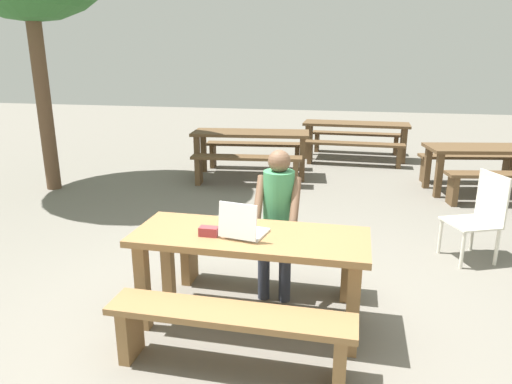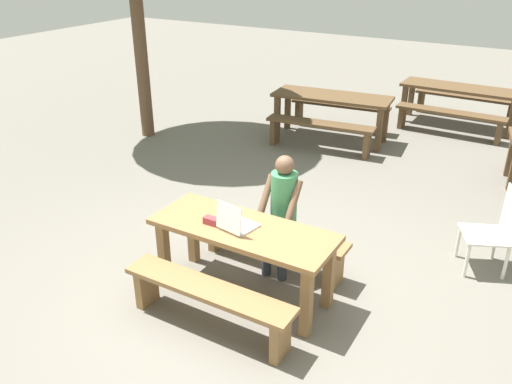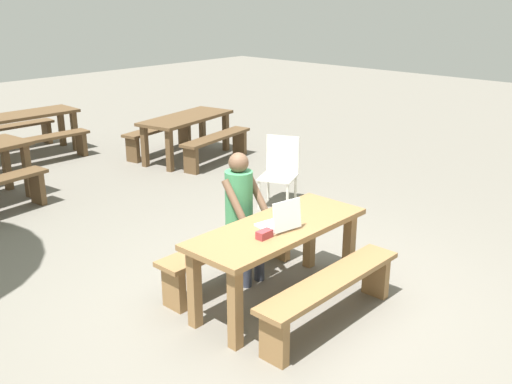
{
  "view_description": "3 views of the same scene",
  "coord_description": "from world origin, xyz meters",
  "px_view_note": "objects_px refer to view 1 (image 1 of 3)",
  "views": [
    {
      "loc": [
        0.73,
        -3.12,
        2.0
      ],
      "look_at": [
        -0.01,
        0.25,
        0.99
      ],
      "focal_mm": 32.65,
      "sensor_mm": 36.0,
      "label": 1
    },
    {
      "loc": [
        2.22,
        -3.56,
        3.11
      ],
      "look_at": [
        -0.01,
        0.25,
        0.99
      ],
      "focal_mm": 36.82,
      "sensor_mm": 36.0,
      "label": 2
    },
    {
      "loc": [
        -3.58,
        -3.07,
        2.67
      ],
      "look_at": [
        -0.01,
        0.25,
        0.99
      ],
      "focal_mm": 41.17,
      "sensor_mm": 36.0,
      "label": 3
    }
  ],
  "objects_px": {
    "laptop": "(243,228)",
    "plastic_chair": "(479,216)",
    "small_pouch": "(209,231)",
    "picnic_table_distant": "(486,155)",
    "picnic_table_front": "(250,250)",
    "picnic_table_mid": "(356,128)",
    "picnic_table_rear": "(251,139)",
    "person_seated": "(278,214)"
  },
  "relations": [
    {
      "from": "laptop",
      "to": "picnic_table_mid",
      "type": "height_order",
      "value": "laptop"
    },
    {
      "from": "small_pouch",
      "to": "picnic_table_rear",
      "type": "xyz_separation_m",
      "value": [
        -0.74,
        4.61,
        -0.12
      ]
    },
    {
      "from": "small_pouch",
      "to": "picnic_table_distant",
      "type": "bearing_deg",
      "value": 56.26
    },
    {
      "from": "laptop",
      "to": "plastic_chair",
      "type": "xyz_separation_m",
      "value": [
        2.02,
        1.74,
        -0.35
      ]
    },
    {
      "from": "picnic_table_front",
      "to": "person_seated",
      "type": "distance_m",
      "value": 0.56
    },
    {
      "from": "picnic_table_front",
      "to": "laptop",
      "type": "bearing_deg",
      "value": -122.22
    },
    {
      "from": "person_seated",
      "to": "picnic_table_mid",
      "type": "distance_m",
      "value": 5.85
    },
    {
      "from": "picnic_table_rear",
      "to": "plastic_chair",
      "type": "bearing_deg",
      "value": -49.68
    },
    {
      "from": "picnic_table_front",
      "to": "small_pouch",
      "type": "xyz_separation_m",
      "value": [
        -0.28,
        -0.1,
        0.16
      ]
    },
    {
      "from": "small_pouch",
      "to": "picnic_table_distant",
      "type": "height_order",
      "value": "small_pouch"
    },
    {
      "from": "picnic_table_rear",
      "to": "picnic_table_mid",
      "type": "bearing_deg",
      "value": 40.52
    },
    {
      "from": "small_pouch",
      "to": "person_seated",
      "type": "height_order",
      "value": "person_seated"
    },
    {
      "from": "laptop",
      "to": "picnic_table_rear",
      "type": "bearing_deg",
      "value": -67.6
    },
    {
      "from": "picnic_table_front",
      "to": "laptop",
      "type": "height_order",
      "value": "laptop"
    },
    {
      "from": "picnic_table_front",
      "to": "laptop",
      "type": "distance_m",
      "value": 0.21
    },
    {
      "from": "picnic_table_front",
      "to": "picnic_table_rear",
      "type": "distance_m",
      "value": 4.63
    },
    {
      "from": "laptop",
      "to": "plastic_chair",
      "type": "distance_m",
      "value": 2.68
    },
    {
      "from": "picnic_table_rear",
      "to": "picnic_table_distant",
      "type": "bearing_deg",
      "value": -10.17
    },
    {
      "from": "picnic_table_rear",
      "to": "laptop",
      "type": "bearing_deg",
      "value": -84.1
    },
    {
      "from": "picnic_table_front",
      "to": "small_pouch",
      "type": "height_order",
      "value": "small_pouch"
    },
    {
      "from": "laptop",
      "to": "plastic_chair",
      "type": "relative_size",
      "value": 0.38
    },
    {
      "from": "picnic_table_front",
      "to": "picnic_table_mid",
      "type": "relative_size",
      "value": 0.84
    },
    {
      "from": "small_pouch",
      "to": "picnic_table_mid",
      "type": "xyz_separation_m",
      "value": [
        0.99,
        6.46,
        -0.16
      ]
    },
    {
      "from": "plastic_chair",
      "to": "picnic_table_rear",
      "type": "xyz_separation_m",
      "value": [
        -3.01,
        2.84,
        0.19
      ]
    },
    {
      "from": "laptop",
      "to": "small_pouch",
      "type": "bearing_deg",
      "value": 18.54
    },
    {
      "from": "plastic_chair",
      "to": "picnic_table_distant",
      "type": "xyz_separation_m",
      "value": [
        0.65,
        2.59,
        0.13
      ]
    },
    {
      "from": "small_pouch",
      "to": "picnic_table_front",
      "type": "bearing_deg",
      "value": 19.31
    },
    {
      "from": "person_seated",
      "to": "picnic_table_rear",
      "type": "height_order",
      "value": "person_seated"
    },
    {
      "from": "picnic_table_front",
      "to": "plastic_chair",
      "type": "distance_m",
      "value": 2.59
    },
    {
      "from": "small_pouch",
      "to": "plastic_chair",
      "type": "xyz_separation_m",
      "value": [
        2.26,
        1.77,
        -0.32
      ]
    },
    {
      "from": "person_seated",
      "to": "plastic_chair",
      "type": "xyz_separation_m",
      "value": [
        1.86,
        1.13,
        -0.26
      ]
    },
    {
      "from": "picnic_table_distant",
      "to": "picnic_table_rear",
      "type": "bearing_deg",
      "value": 165.42
    },
    {
      "from": "person_seated",
      "to": "picnic_table_rear",
      "type": "xyz_separation_m",
      "value": [
        -1.14,
        3.97,
        -0.07
      ]
    },
    {
      "from": "small_pouch",
      "to": "person_seated",
      "type": "bearing_deg",
      "value": 58.12
    },
    {
      "from": "small_pouch",
      "to": "person_seated",
      "type": "relative_size",
      "value": 0.11
    },
    {
      "from": "laptop",
      "to": "picnic_table_distant",
      "type": "relative_size",
      "value": 0.19
    },
    {
      "from": "picnic_table_front",
      "to": "picnic_table_mid",
      "type": "distance_m",
      "value": 6.4
    },
    {
      "from": "laptop",
      "to": "plastic_chair",
      "type": "height_order",
      "value": "laptop"
    },
    {
      "from": "small_pouch",
      "to": "picnic_table_rear",
      "type": "relative_size",
      "value": 0.07
    },
    {
      "from": "picnic_table_distant",
      "to": "small_pouch",
      "type": "bearing_deg",
      "value": -134.42
    },
    {
      "from": "picnic_table_mid",
      "to": "picnic_table_distant",
      "type": "relative_size",
      "value": 1.14
    },
    {
      "from": "person_seated",
      "to": "picnic_table_distant",
      "type": "bearing_deg",
      "value": 55.95
    }
  ]
}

